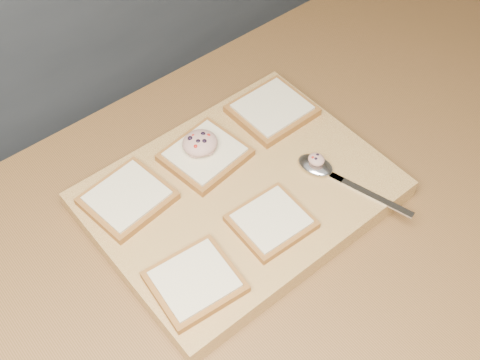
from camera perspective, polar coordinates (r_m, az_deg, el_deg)
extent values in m
cube|color=brown|center=(0.94, -4.75, -10.50)|extent=(2.00, 0.80, 0.06)
cube|color=tan|center=(0.98, 0.00, -1.44)|extent=(0.46, 0.35, 0.04)
cube|color=olive|center=(0.96, -10.62, -1.76)|extent=(0.14, 0.13, 0.01)
cube|color=beige|center=(0.95, -10.69, -1.44)|extent=(0.12, 0.11, 0.00)
cube|color=olive|center=(1.00, -3.32, 2.35)|extent=(0.14, 0.13, 0.01)
cube|color=beige|center=(1.00, -3.34, 2.68)|extent=(0.12, 0.11, 0.00)
cube|color=olive|center=(1.07, 3.07, 6.59)|extent=(0.13, 0.12, 0.01)
cube|color=beige|center=(1.07, 3.09, 6.94)|extent=(0.11, 0.10, 0.00)
cube|color=olive|center=(0.87, -4.30, -9.62)|extent=(0.13, 0.12, 0.01)
cube|color=beige|center=(0.86, -4.33, -9.35)|extent=(0.11, 0.10, 0.00)
cube|color=olive|center=(0.92, 2.98, -3.98)|extent=(0.11, 0.11, 0.01)
cube|color=beige|center=(0.91, 3.00, -3.71)|extent=(0.10, 0.09, 0.00)
ellipsoid|color=tan|center=(0.99, -3.82, 3.53)|extent=(0.06, 0.06, 0.03)
sphere|color=black|center=(0.99, -3.53, 4.33)|extent=(0.01, 0.01, 0.01)
sphere|color=black|center=(0.98, -4.75, 3.93)|extent=(0.01, 0.01, 0.01)
sphere|color=black|center=(0.98, -3.40, 3.66)|extent=(0.01, 0.01, 0.01)
sphere|color=black|center=(0.98, -3.98, 3.64)|extent=(0.01, 0.01, 0.01)
sphere|color=#A5140C|center=(0.99, -3.01, 4.23)|extent=(0.01, 0.01, 0.01)
sphere|color=#A5140C|center=(0.99, -4.44, 4.17)|extent=(0.01, 0.01, 0.01)
sphere|color=#A5140C|center=(0.97, -4.22, 3.19)|extent=(0.01, 0.01, 0.01)
ellipsoid|color=silver|center=(0.99, 7.17, 1.42)|extent=(0.06, 0.07, 0.01)
cube|color=silver|center=(0.99, 8.69, 0.45)|extent=(0.02, 0.04, 0.00)
cube|color=silver|center=(0.98, 12.07, -1.26)|extent=(0.05, 0.15, 0.00)
ellipsoid|color=tan|center=(0.98, 7.25, 1.94)|extent=(0.03, 0.03, 0.01)
sphere|color=black|center=(0.98, 7.36, 2.34)|extent=(0.01, 0.01, 0.01)
sphere|color=black|center=(0.98, 7.21, 1.98)|extent=(0.01, 0.01, 0.01)
sphere|color=#A5140C|center=(0.98, 6.93, 2.11)|extent=(0.01, 0.01, 0.01)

